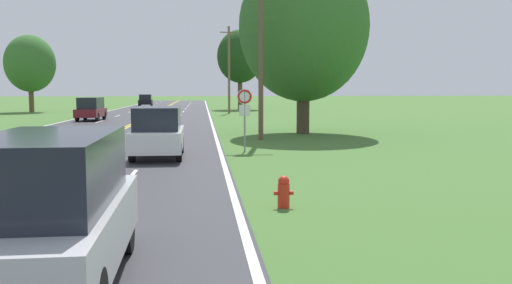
{
  "coord_description": "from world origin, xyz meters",
  "views": [
    {
      "loc": [
        4.91,
        1.24,
        2.48
      ],
      "look_at": [
        6.07,
        12.77,
        1.35
      ],
      "focal_mm": 38.0,
      "sensor_mm": 36.0,
      "label": 1
    }
  ],
  "objects_px": {
    "fire_hydrant": "(284,191)",
    "car_white_suv_approaching": "(158,131)",
    "tree_mid_treeline": "(30,64)",
    "car_silver_suv_nearest": "(49,210)",
    "traffic_sign": "(245,105)",
    "car_maroon_suv_mid_near": "(91,109)",
    "tree_behind_sign": "(304,27)",
    "tree_right_cluster": "(240,57)",
    "car_black_van_mid_far": "(146,100)"
  },
  "relations": [
    {
      "from": "tree_behind_sign",
      "to": "car_white_suv_approaching",
      "type": "bearing_deg",
      "value": -126.02
    },
    {
      "from": "traffic_sign",
      "to": "car_black_van_mid_far",
      "type": "bearing_deg",
      "value": 99.46
    },
    {
      "from": "traffic_sign",
      "to": "car_silver_suv_nearest",
      "type": "height_order",
      "value": "traffic_sign"
    },
    {
      "from": "car_silver_suv_nearest",
      "to": "car_maroon_suv_mid_near",
      "type": "distance_m",
      "value": 37.8
    },
    {
      "from": "traffic_sign",
      "to": "tree_right_cluster",
      "type": "height_order",
      "value": "tree_right_cluster"
    },
    {
      "from": "car_maroon_suv_mid_near",
      "to": "car_black_van_mid_far",
      "type": "xyz_separation_m",
      "value": [
        0.59,
        36.54,
        -0.05
      ]
    },
    {
      "from": "fire_hydrant",
      "to": "tree_behind_sign",
      "type": "distance_m",
      "value": 19.99
    },
    {
      "from": "tree_mid_treeline",
      "to": "car_maroon_suv_mid_near",
      "type": "xyz_separation_m",
      "value": [
        9.71,
        -17.23,
        -4.29
      ]
    },
    {
      "from": "car_black_van_mid_far",
      "to": "tree_behind_sign",
      "type": "bearing_deg",
      "value": -167.24
    },
    {
      "from": "tree_mid_treeline",
      "to": "car_white_suv_approaching",
      "type": "distance_m",
      "value": 44.81
    },
    {
      "from": "tree_right_cluster",
      "to": "car_black_van_mid_far",
      "type": "height_order",
      "value": "tree_right_cluster"
    },
    {
      "from": "car_black_van_mid_far",
      "to": "car_white_suv_approaching",
      "type": "bearing_deg",
      "value": -176.3
    },
    {
      "from": "car_maroon_suv_mid_near",
      "to": "car_white_suv_approaching",
      "type": "bearing_deg",
      "value": -161.39
    },
    {
      "from": "tree_mid_treeline",
      "to": "tree_right_cluster",
      "type": "distance_m",
      "value": 23.92
    },
    {
      "from": "traffic_sign",
      "to": "car_silver_suv_nearest",
      "type": "xyz_separation_m",
      "value": [
        -3.59,
        -14.6,
        -0.88
      ]
    },
    {
      "from": "tree_mid_treeline",
      "to": "car_maroon_suv_mid_near",
      "type": "height_order",
      "value": "tree_mid_treeline"
    },
    {
      "from": "tree_behind_sign",
      "to": "tree_mid_treeline",
      "type": "relative_size",
      "value": 1.2
    },
    {
      "from": "car_white_suv_approaching",
      "to": "tree_right_cluster",
      "type": "bearing_deg",
      "value": 171.86
    },
    {
      "from": "tree_mid_treeline",
      "to": "car_silver_suv_nearest",
      "type": "distance_m",
      "value": 57.02
    },
    {
      "from": "car_maroon_suv_mid_near",
      "to": "fire_hydrant",
      "type": "bearing_deg",
      "value": -160.33
    },
    {
      "from": "car_silver_suv_nearest",
      "to": "car_maroon_suv_mid_near",
      "type": "relative_size",
      "value": 1.1
    },
    {
      "from": "car_white_suv_approaching",
      "to": "car_black_van_mid_far",
      "type": "relative_size",
      "value": 0.92
    },
    {
      "from": "fire_hydrant",
      "to": "traffic_sign",
      "type": "height_order",
      "value": "traffic_sign"
    },
    {
      "from": "fire_hydrant",
      "to": "car_white_suv_approaching",
      "type": "distance_m",
      "value": 9.45
    },
    {
      "from": "tree_behind_sign",
      "to": "tree_right_cluster",
      "type": "xyz_separation_m",
      "value": [
        -0.9,
        37.09,
        0.57
      ]
    },
    {
      "from": "traffic_sign",
      "to": "tree_behind_sign",
      "type": "bearing_deg",
      "value": 64.99
    },
    {
      "from": "tree_behind_sign",
      "to": "car_silver_suv_nearest",
      "type": "xyz_separation_m",
      "value": [
        -7.54,
        -23.06,
        -4.91
      ]
    },
    {
      "from": "car_maroon_suv_mid_near",
      "to": "tree_right_cluster",
      "type": "bearing_deg",
      "value": -28.34
    },
    {
      "from": "traffic_sign",
      "to": "tree_right_cluster",
      "type": "bearing_deg",
      "value": 86.18
    },
    {
      "from": "traffic_sign",
      "to": "car_white_suv_approaching",
      "type": "relative_size",
      "value": 0.61
    },
    {
      "from": "fire_hydrant",
      "to": "car_silver_suv_nearest",
      "type": "xyz_separation_m",
      "value": [
        -3.59,
        -4.27,
        0.65
      ]
    },
    {
      "from": "car_maroon_suv_mid_near",
      "to": "tree_behind_sign",
      "type": "bearing_deg",
      "value": -132.4
    },
    {
      "from": "fire_hydrant",
      "to": "car_maroon_suv_mid_near",
      "type": "relative_size",
      "value": 0.17
    },
    {
      "from": "car_white_suv_approaching",
      "to": "car_maroon_suv_mid_near",
      "type": "height_order",
      "value": "car_white_suv_approaching"
    },
    {
      "from": "tree_mid_treeline",
      "to": "car_black_van_mid_far",
      "type": "relative_size",
      "value": 1.87
    },
    {
      "from": "traffic_sign",
      "to": "tree_behind_sign",
      "type": "distance_m",
      "value": 10.16
    },
    {
      "from": "tree_mid_treeline",
      "to": "car_silver_suv_nearest",
      "type": "bearing_deg",
      "value": -73.07
    },
    {
      "from": "tree_right_cluster",
      "to": "fire_hydrant",
      "type": "bearing_deg",
      "value": -93.12
    },
    {
      "from": "fire_hydrant",
      "to": "tree_behind_sign",
      "type": "xyz_separation_m",
      "value": [
        3.95,
        18.79,
        5.56
      ]
    },
    {
      "from": "car_silver_suv_nearest",
      "to": "car_black_van_mid_far",
      "type": "distance_m",
      "value": 73.98
    },
    {
      "from": "fire_hydrant",
      "to": "tree_mid_treeline",
      "type": "distance_m",
      "value": 54.25
    },
    {
      "from": "tree_mid_treeline",
      "to": "tree_right_cluster",
      "type": "relative_size",
      "value": 0.86
    },
    {
      "from": "tree_mid_treeline",
      "to": "traffic_sign",
      "type": "bearing_deg",
      "value": -63.15
    },
    {
      "from": "fire_hydrant",
      "to": "car_silver_suv_nearest",
      "type": "distance_m",
      "value": 5.62
    },
    {
      "from": "car_white_suv_approaching",
      "to": "car_black_van_mid_far",
      "type": "bearing_deg",
      "value": -174.29
    },
    {
      "from": "car_silver_suv_nearest",
      "to": "traffic_sign",
      "type": "bearing_deg",
      "value": 165.06
    },
    {
      "from": "tree_right_cluster",
      "to": "car_silver_suv_nearest",
      "type": "bearing_deg",
      "value": -96.3
    },
    {
      "from": "tree_behind_sign",
      "to": "fire_hydrant",
      "type": "bearing_deg",
      "value": -101.86
    },
    {
      "from": "traffic_sign",
      "to": "car_black_van_mid_far",
      "type": "distance_m",
      "value": 59.94
    },
    {
      "from": "fire_hydrant",
      "to": "tree_right_cluster",
      "type": "distance_m",
      "value": 56.29
    }
  ]
}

